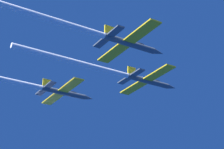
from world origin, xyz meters
The scene contains 3 objects.
jet_lead centered at (0.49, -9.81, -0.14)m, with size 19.61×43.34×3.25m.
jet_left_wing centered at (-15.38, -25.19, -0.87)m, with size 19.61×43.92×3.25m.
jet_right_wing centered at (14.06, -23.71, -0.32)m, with size 19.61×41.89×3.25m.
Camera 1 is at (75.76, -56.88, -41.93)m, focal length 67.26 mm.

